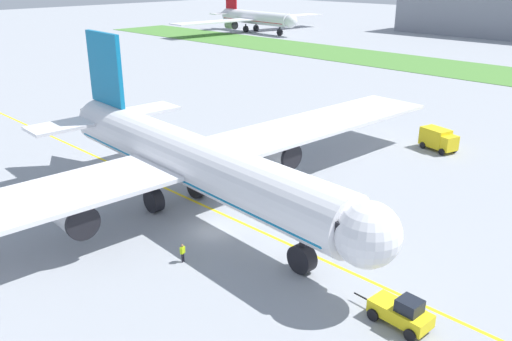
% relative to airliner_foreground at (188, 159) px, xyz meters
% --- Properties ---
extents(ground_plane, '(600.00, 600.00, 0.00)m').
position_rel_airliner_foreground_xyz_m(ground_plane, '(4.81, -1.56, -5.61)').
color(ground_plane, '#9399A0').
rests_on(ground_plane, ground).
extents(apron_taxi_line, '(280.00, 0.36, 0.01)m').
position_rel_airliner_foreground_xyz_m(apron_taxi_line, '(4.81, 1.83, -5.61)').
color(apron_taxi_line, yellow).
rests_on(apron_taxi_line, ground).
extents(airliner_foreground, '(48.18, 75.99, 16.53)m').
position_rel_airliner_foreground_xyz_m(airliner_foreground, '(0.00, 0.00, 0.00)').
color(airliner_foreground, white).
rests_on(airliner_foreground, ground).
extents(pushback_tug, '(6.13, 2.50, 2.29)m').
position_rel_airliner_foreground_xyz_m(pushback_tug, '(24.94, -1.39, -4.57)').
color(pushback_tug, yellow).
rests_on(pushback_tug, ground).
extents(ground_crew_wingwalker_port, '(0.35, 0.57, 1.67)m').
position_rel_airliner_foreground_xyz_m(ground_crew_wingwalker_port, '(7.43, -6.75, -4.60)').
color(ground_crew_wingwalker_port, black).
rests_on(ground_crew_wingwalker_port, ground).
extents(service_truck_catering_van, '(5.41, 3.70, 2.89)m').
position_rel_airliner_foreground_xyz_m(service_truck_catering_van, '(8.56, 35.98, -4.03)').
color(service_truck_catering_van, yellow).
rests_on(service_truck_catering_van, ground).
extents(parked_airliner_far_left, '(44.38, 69.80, 15.72)m').
position_rel_airliner_foreground_xyz_m(parked_airliner_far_left, '(-108.77, 118.61, -0.28)').
color(parked_airliner_far_left, white).
rests_on(parked_airliner_far_left, ground).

